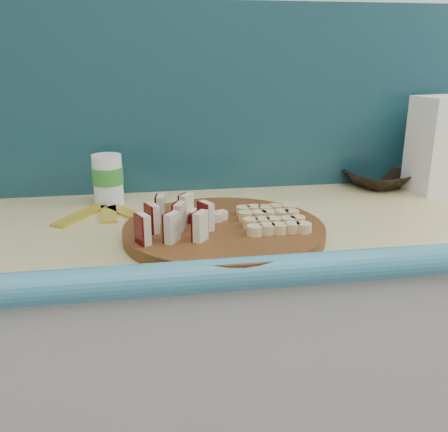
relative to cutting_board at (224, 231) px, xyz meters
The scene contains 10 objects.
kitchen_counter 0.49m from the cutting_board, 50.59° to the left, with size 2.20×0.63×0.91m.
backsplash 0.47m from the cutting_board, 77.23° to the left, with size 2.20×0.02×0.50m, color teal.
cutting_board is the anchor object (origin of this frame).
apple_wedges 0.12m from the cutting_board, 166.01° to the right, with size 0.15×0.16×0.06m.
apple_chunks 0.04m from the cutting_board, behind, with size 0.06×0.07×0.02m.
banana_slices 0.11m from the cutting_board, ahead, with size 0.14×0.16×0.02m.
brown_bowl 0.61m from the cutting_board, 33.34° to the left, with size 0.18×0.18×0.04m, color black.
flour_bag 0.71m from the cutting_board, 22.52° to the left, with size 0.15×0.11×0.26m, color silver.
canister 0.39m from the cutting_board, 130.63° to the left, with size 0.08×0.08×0.13m.
banana_peel 0.32m from the cutting_board, 142.32° to the left, with size 0.24×0.20×0.01m.
Camera 1 is at (-0.16, 0.41, 1.28)m, focal length 40.00 mm.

